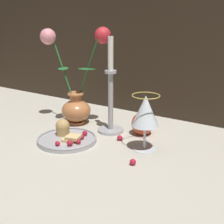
{
  "coord_description": "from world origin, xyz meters",
  "views": [
    {
      "loc": [
        0.6,
        -0.83,
        0.42
      ],
      "look_at": [
        0.06,
        0.01,
        0.1
      ],
      "focal_mm": 50.0,
      "sensor_mm": 36.0,
      "label": 1
    }
  ],
  "objects_px": {
    "wine_glass": "(145,113)",
    "plate_with_pastries": "(66,137)",
    "apple_beside_vase": "(142,124)",
    "candlestick": "(111,102)",
    "vase": "(76,92)"
  },
  "relations": [
    {
      "from": "vase",
      "to": "wine_glass",
      "type": "height_order",
      "value": "vase"
    },
    {
      "from": "plate_with_pastries",
      "to": "vase",
      "type": "bearing_deg",
      "value": 118.14
    },
    {
      "from": "plate_with_pastries",
      "to": "apple_beside_vase",
      "type": "bearing_deg",
      "value": 45.94
    },
    {
      "from": "plate_with_pastries",
      "to": "wine_glass",
      "type": "distance_m",
      "value": 0.29
    },
    {
      "from": "vase",
      "to": "candlestick",
      "type": "relative_size",
      "value": 1.05
    },
    {
      "from": "candlestick",
      "to": "vase",
      "type": "bearing_deg",
      "value": 179.45
    },
    {
      "from": "wine_glass",
      "to": "candlestick",
      "type": "xyz_separation_m",
      "value": [
        -0.18,
        0.07,
        -0.01
      ]
    },
    {
      "from": "wine_glass",
      "to": "apple_beside_vase",
      "type": "height_order",
      "value": "wine_glass"
    },
    {
      "from": "plate_with_pastries",
      "to": "candlestick",
      "type": "relative_size",
      "value": 0.57
    },
    {
      "from": "plate_with_pastries",
      "to": "apple_beside_vase",
      "type": "distance_m",
      "value": 0.27
    },
    {
      "from": "wine_glass",
      "to": "plate_with_pastries",
      "type": "bearing_deg",
      "value": -161.64
    },
    {
      "from": "wine_glass",
      "to": "apple_beside_vase",
      "type": "distance_m",
      "value": 0.15
    },
    {
      "from": "candlestick",
      "to": "apple_beside_vase",
      "type": "relative_size",
      "value": 3.83
    },
    {
      "from": "plate_with_pastries",
      "to": "apple_beside_vase",
      "type": "height_order",
      "value": "apple_beside_vase"
    },
    {
      "from": "wine_glass",
      "to": "apple_beside_vase",
      "type": "xyz_separation_m",
      "value": [
        -0.07,
        0.11,
        -0.08
      ]
    }
  ]
}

